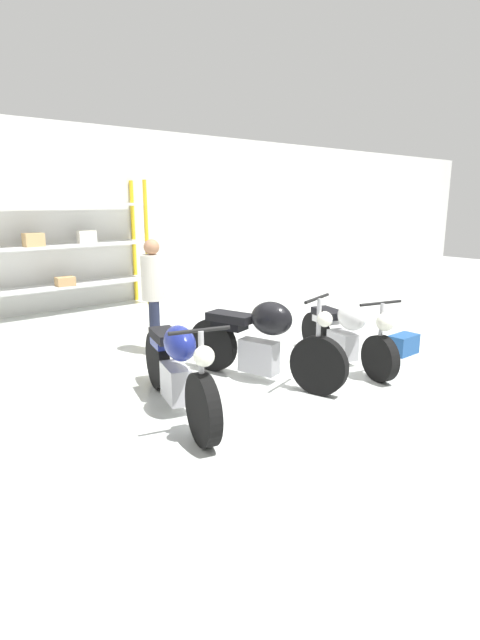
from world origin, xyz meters
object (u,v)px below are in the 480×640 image
Objects in this scene: motorcycle_blue at (177,368)px; toolbox at (403,344)px; shelving_rack at (55,247)px; person_browsing at (153,288)px; motorcycle_black at (262,340)px; motorcycle_white at (346,333)px.

toolbox is (3.57, -0.39, -0.34)m from motorcycle_blue.
person_browsing is (0.04, -3.45, -0.33)m from shelving_rack.
motorcycle_black is at bearing 111.27° from motorcycle_blue.
shelving_rack is 1.72× the size of motorcycle_blue.
motorcycle_white is (1.27, -0.26, -0.08)m from motorcycle_black.
motorcycle_white is 1.09m from toolbox.
toolbox is (2.73, -5.75, -1.14)m from shelving_rack.
motorcycle_white is at bearing 62.61° from motorcycle_black.
motorcycle_black is (1.28, 0.11, 0.04)m from motorcycle_blue.
motorcycle_white is 2.70m from person_browsing.
toolbox is (2.69, -2.30, -0.81)m from person_browsing.
shelving_rack is at bearing -65.13° from person_browsing.
person_browsing is at bearing 176.82° from motorcycle_black.
motorcycle_blue reaches higher than toolbox.
motorcycle_blue is 2.56m from motorcycle_white.
shelving_rack reaches higher than motorcycle_blue.
shelving_rack is 6.46m from toolbox.
person_browsing is (-1.67, 2.05, 0.51)m from motorcycle_white.
motorcycle_black is 1.29× the size of person_browsing.
motorcycle_black is 4.79× the size of toolbox.
person_browsing is 3.63m from toolbox.
shelving_rack is 1.92× the size of motorcycle_white.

